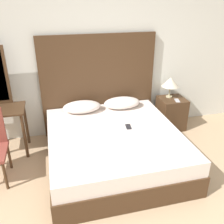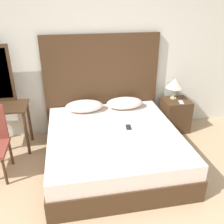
% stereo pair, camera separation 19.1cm
% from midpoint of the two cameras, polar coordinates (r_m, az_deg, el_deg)
% --- Properties ---
extents(wall_back, '(10.00, 0.06, 2.70)m').
position_cam_midpoint_polar(wall_back, '(4.14, -0.46, 13.22)').
color(wall_back, silver).
rests_on(wall_back, ground_plane).
extents(bed, '(1.81, 1.94, 0.51)m').
position_cam_midpoint_polar(bed, '(3.58, 1.83, -8.02)').
color(bed, '#422B19').
rests_on(bed, ground_plane).
extents(headboard, '(1.90, 0.05, 1.67)m').
position_cam_midpoint_polar(headboard, '(4.20, -0.98, 6.12)').
color(headboard, '#422B19').
rests_on(headboard, ground_plane).
extents(pillow_left, '(0.60, 0.36, 0.17)m').
position_cam_midpoint_polar(pillow_left, '(4.02, -5.03, 1.34)').
color(pillow_left, silver).
rests_on(pillow_left, bed).
extents(pillow_right, '(0.60, 0.36, 0.17)m').
position_cam_midpoint_polar(pillow_right, '(4.13, 4.22, 2.04)').
color(pillow_right, silver).
rests_on(pillow_right, bed).
extents(phone_on_bed, '(0.09, 0.16, 0.01)m').
position_cam_midpoint_polar(phone_on_bed, '(3.55, 5.33, -3.49)').
color(phone_on_bed, '#232328').
rests_on(phone_on_bed, bed).
extents(nightstand, '(0.44, 0.42, 0.57)m').
position_cam_midpoint_polar(nightstand, '(4.58, 15.38, -0.67)').
color(nightstand, '#422B19').
rests_on(nightstand, ground_plane).
extents(table_lamp, '(0.30, 0.30, 0.36)m').
position_cam_midpoint_polar(table_lamp, '(4.43, 15.38, 6.31)').
color(table_lamp, tan).
rests_on(table_lamp, nightstand).
extents(phone_on_nightstand, '(0.10, 0.16, 0.01)m').
position_cam_midpoint_polar(phone_on_nightstand, '(4.39, 16.73, 2.16)').
color(phone_on_nightstand, '#B7B7BC').
rests_on(phone_on_nightstand, nightstand).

